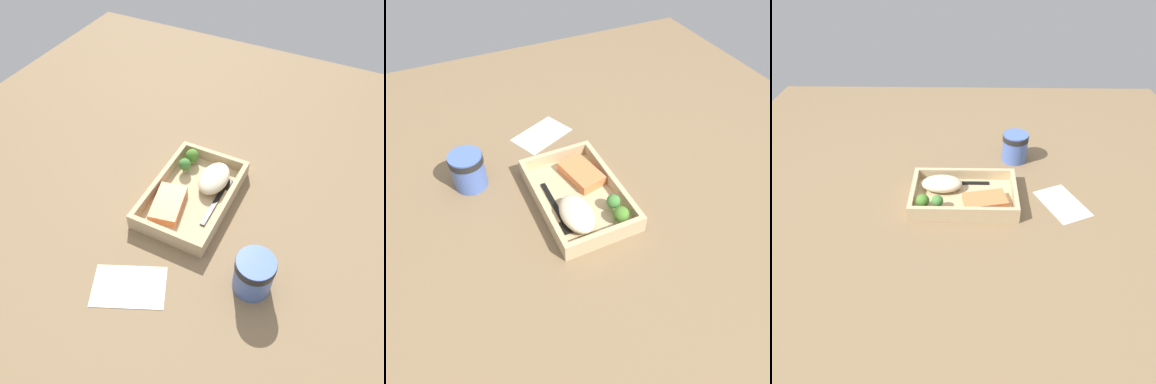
{
  "view_description": "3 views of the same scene",
  "coord_description": "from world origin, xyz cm",
  "views": [
    {
      "loc": [
        -52.86,
        -26.09,
        68.81
      ],
      "look_at": [
        0.0,
        0.0,
        2.7
      ],
      "focal_mm": 35.0,
      "sensor_mm": 36.0,
      "label": 1
    },
    {
      "loc": [
        52.78,
        -24.34,
        62.91
      ],
      "look_at": [
        0.0,
        0.0,
        2.7
      ],
      "focal_mm": 35.0,
      "sensor_mm": 36.0,
      "label": 2
    },
    {
      "loc": [
        -1.55,
        79.36,
        62.89
      ],
      "look_at": [
        0.0,
        0.0,
        2.7
      ],
      "focal_mm": 35.0,
      "sensor_mm": 36.0,
      "label": 3
    }
  ],
  "objects": [
    {
      "name": "ground_plane",
      "position": [
        0.0,
        0.0,
        -1.0
      ],
      "size": [
        160.0,
        160.0,
        2.0
      ],
      "primitive_type": "cube",
      "color": "brown"
    },
    {
      "name": "salmon_fillet",
      "position": [
        -5.55,
        3.42,
        2.36
      ],
      "size": [
        12.03,
        8.62,
        2.33
      ],
      "primitive_type": "cube",
      "rotation": [
        0.0,
        0.0,
        0.21
      ],
      "color": "#DD7743",
      "rests_on": "takeout_tray"
    },
    {
      "name": "tray_rim",
      "position": [
        0.0,
        0.0,
        2.74
      ],
      "size": [
        28.09,
        18.36,
        3.07
      ],
      "color": "tan",
      "rests_on": "takeout_tray"
    },
    {
      "name": "receipt_slip",
      "position": [
        -26.33,
        1.12,
        0.12
      ],
      "size": [
        14.45,
        17.2,
        0.24
      ],
      "primitive_type": "cube",
      "rotation": [
        0.0,
        0.0,
        0.42
      ],
      "color": "white",
      "rests_on": "ground_plane"
    },
    {
      "name": "broccoli_floret_1",
      "position": [
        10.43,
        5.1,
        3.55
      ],
      "size": [
        3.47,
        3.47,
        4.19
      ],
      "color": "#88A75E",
      "rests_on": "takeout_tray"
    },
    {
      "name": "broccoli_floret_2",
      "position": [
        6.65,
        5.32,
        3.64
      ],
      "size": [
        3.08,
        3.08,
        4.11
      ],
      "color": "#86AE64",
      "rests_on": "takeout_tray"
    },
    {
      "name": "paper_cup",
      "position": [
        -15.24,
        -20.77,
        5.01
      ],
      "size": [
        7.87,
        7.87,
        8.97
      ],
      "color": "#4B68B7",
      "rests_on": "ground_plane"
    },
    {
      "name": "fork",
      "position": [
        2.08,
        -5.9,
        1.42
      ],
      "size": [
        15.81,
        2.21,
        0.44
      ],
      "color": "black",
      "rests_on": "takeout_tray"
    },
    {
      "name": "takeout_tray",
      "position": [
        0.0,
        0.0,
        0.6
      ],
      "size": [
        28.09,
        18.36,
        1.2
      ],
      "primitive_type": "cube",
      "color": "tan",
      "rests_on": "ground_plane"
    },
    {
      "name": "mashed_potatoes",
      "position": [
        6.05,
        -3.05,
        3.13
      ],
      "size": [
        11.03,
        6.83,
        3.86
      ],
      "primitive_type": "ellipsoid",
      "color": "beige",
      "rests_on": "takeout_tray"
    }
  ]
}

